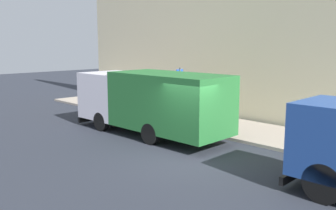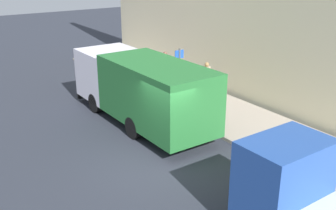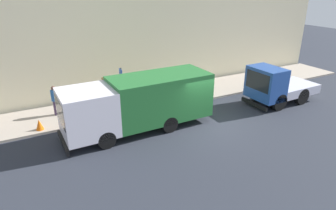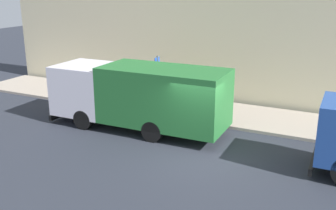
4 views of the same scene
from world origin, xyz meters
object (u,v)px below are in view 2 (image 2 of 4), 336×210
object	(u,v)px
large_utility_truck	(140,87)
street_sign_post	(179,74)
pedestrian_walking	(165,67)
traffic_cone_orange	(130,78)
small_flatbed_truck	(314,207)
pedestrian_standing	(206,79)

from	to	relation	value
large_utility_truck	street_sign_post	distance (m)	2.06
large_utility_truck	street_sign_post	world-z (taller)	street_sign_post
pedestrian_walking	traffic_cone_orange	xyz separation A→B (m)	(-1.53, 1.06, -0.63)
traffic_cone_orange	street_sign_post	bearing A→B (deg)	-90.11
small_flatbed_truck	pedestrian_standing	bearing A→B (deg)	62.84
small_flatbed_truck	traffic_cone_orange	xyz separation A→B (m)	(2.72, 13.49, -0.73)
small_flatbed_truck	traffic_cone_orange	bearing A→B (deg)	77.47
small_flatbed_truck	street_sign_post	xyz separation A→B (m)	(2.72, 9.02, 0.57)
street_sign_post	small_flatbed_truck	bearing A→B (deg)	-106.76
small_flatbed_truck	traffic_cone_orange	world-z (taller)	small_flatbed_truck
large_utility_truck	traffic_cone_orange	xyz separation A→B (m)	(2.06, 4.65, -1.12)
pedestrian_walking	street_sign_post	world-z (taller)	street_sign_post
small_flatbed_truck	pedestrian_standing	world-z (taller)	small_flatbed_truck
large_utility_truck	pedestrian_standing	world-z (taller)	large_utility_truck
small_flatbed_truck	pedestrian_standing	distance (m)	10.60
pedestrian_walking	pedestrian_standing	world-z (taller)	pedestrian_walking
traffic_cone_orange	pedestrian_standing	bearing A→B (deg)	-64.06
large_utility_truck	pedestrian_walking	world-z (taller)	large_utility_truck
street_sign_post	pedestrian_walking	bearing A→B (deg)	65.83
pedestrian_standing	traffic_cone_orange	bearing A→B (deg)	168.27
pedestrian_standing	small_flatbed_truck	bearing A→B (deg)	-63.72
large_utility_truck	street_sign_post	bearing A→B (deg)	3.97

